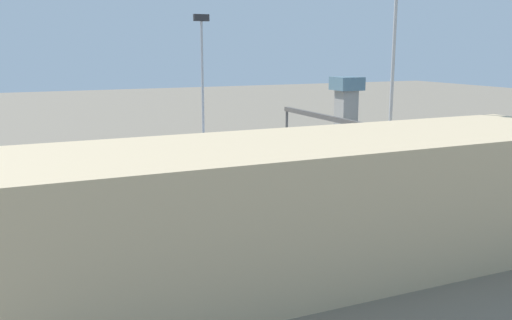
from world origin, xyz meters
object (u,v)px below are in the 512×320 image
train_on_track_3 (165,173)px  train_on_track_4 (280,166)px  signal_gantry (335,124)px  light_mast_1 (393,58)px  control_tower (346,101)px  train_on_track_2 (62,174)px  light_mast_0 (202,67)px  train_on_track_0 (256,146)px  train_on_track_1 (288,149)px  train_on_track_6 (441,170)px  maintenance_shed (312,206)px  train_on_track_5 (414,165)px

train_on_track_3 → train_on_track_4: (-16.14, 5.00, 0.52)m
signal_gantry → train_on_track_3: bearing=0.0°
light_mast_1 → control_tower: 56.77m
train_on_track_2 → light_mast_0: light_mast_0 is taller
signal_gantry → light_mast_1: bearing=79.5°
train_on_track_0 → signal_gantry: signal_gantry is taller
train_on_track_4 → train_on_track_1: bearing=-121.5°
train_on_track_1 → train_on_track_0: same height
train_on_track_6 → control_tower: bearing=-105.9°
train_on_track_0 → signal_gantry: bearing=116.7°
train_on_track_3 → light_mast_1: 35.51m
train_on_track_1 → maintenance_shed: maintenance_shed is taller
train_on_track_0 → light_mast_0: 17.30m
light_mast_0 → maintenance_shed: bearing=81.3°
signal_gantry → control_tower: bearing=-126.2°
train_on_track_4 → signal_gantry: 14.38m
train_on_track_6 → light_mast_1: (12.81, 3.87, 16.58)m
light_mast_0 → signal_gantry: size_ratio=0.73×
train_on_track_2 → train_on_track_6: bearing=158.9°
train_on_track_2 → train_on_track_3: bearing=160.1°
train_on_track_5 → light_mast_1: bearing=36.6°
signal_gantry → train_on_track_6: bearing=121.8°
train_on_track_1 → signal_gantry: signal_gantry is taller
train_on_track_2 → signal_gantry: 43.10m
train_on_track_1 → train_on_track_6: (-12.62, 25.00, -0.07)m
maintenance_shed → train_on_track_0: bearing=-108.8°
train_on_track_3 → light_mast_1: size_ratio=3.07×
train_on_track_1 → train_on_track_4: (9.19, 15.00, 0.52)m
maintenance_shed → train_on_track_5: bearing=-142.4°
light_mast_0 → light_mast_1: size_ratio=0.87×
train_on_track_3 → signal_gantry: bearing=180.0°
maintenance_shed → control_tower: bearing=-125.4°
train_on_track_3 → train_on_track_4: train_on_track_4 is taller
train_on_track_0 → train_on_track_5: 29.68m
train_on_track_4 → train_on_track_5: (-20.97, 5.00, -0.60)m
train_on_track_6 → maintenance_shed: (34.05, 20.60, 4.00)m
train_on_track_4 → light_mast_1: light_mast_1 is taller
train_on_track_2 → maintenance_shed: bearing=113.6°
train_on_track_1 → light_mast_1: size_ratio=3.07×
light_mast_0 → signal_gantry: light_mast_0 is taller
train_on_track_6 → train_on_track_5: same height
train_on_track_1 → light_mast_0: 21.20m
train_on_track_3 → train_on_track_5: 38.43m
train_on_track_2 → train_on_track_0: size_ratio=0.09×
train_on_track_0 → train_on_track_2: bearing=16.0°
train_on_track_1 → signal_gantry: (-3.32, 10.00, 5.56)m
train_on_track_3 → train_on_track_0: size_ratio=0.79×
light_mast_0 → train_on_track_0: bearing=160.7°
light_mast_0 → signal_gantry: 26.11m
train_on_track_0 → maintenance_shed: maintenance_shed is taller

